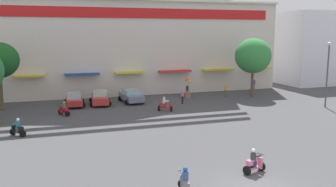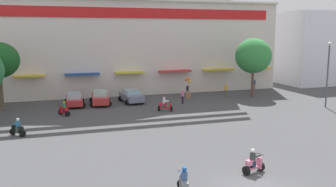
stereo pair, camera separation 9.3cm
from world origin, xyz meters
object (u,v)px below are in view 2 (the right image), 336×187
at_px(pedestrian_1, 226,89).
at_px(pedestrian_3, 188,90).
at_px(plaza_tree_1, 253,56).
at_px(balloon_vendor_cart, 188,90).
at_px(pedestrian_0, 183,95).
at_px(pedestrian_2, 255,84).
at_px(scooter_rider_3, 254,163).
at_px(scooter_rider_5, 184,183).
at_px(scooter_rider_4, 64,110).
at_px(scooter_rider_1, 165,105).
at_px(parked_car_1, 100,98).
at_px(parked_car_2, 131,96).
at_px(streetlamp_near, 328,70).
at_px(scooter_rider_6, 18,129).
at_px(parked_car_0, 74,99).

bearing_deg(pedestrian_1, pedestrian_3, 157.66).
relative_size(plaza_tree_1, balloon_vendor_cart, 2.91).
xyz_separation_m(pedestrian_0, pedestrian_2, (12.76, 5.76, 0.03)).
distance_m(scooter_rider_3, scooter_rider_5, 5.00).
distance_m(scooter_rider_4, pedestrian_1, 20.29).
height_order(scooter_rider_1, pedestrian_0, pedestrian_0).
bearing_deg(parked_car_1, parked_car_2, 2.86).
xyz_separation_m(pedestrian_2, balloon_vendor_cart, (-10.73, -2.25, -0.07)).
bearing_deg(streetlamp_near, balloon_vendor_cart, 139.37).
distance_m(plaza_tree_1, pedestrian_1, 5.28).
bearing_deg(scooter_rider_5, pedestrian_2, 53.21).
relative_size(plaza_tree_1, parked_car_2, 1.68).
xyz_separation_m(scooter_rider_4, scooter_rider_5, (4.76, -20.31, 0.02)).
bearing_deg(pedestrian_3, balloon_vendor_cart, -107.34).
height_order(parked_car_2, scooter_rider_3, parked_car_2).
height_order(scooter_rider_1, pedestrian_3, pedestrian_3).
height_order(plaza_tree_1, parked_car_2, plaza_tree_1).
bearing_deg(plaza_tree_1, pedestrian_1, 161.88).
bearing_deg(pedestrian_1, scooter_rider_6, -155.02).
distance_m(scooter_rider_6, pedestrian_2, 32.78).
bearing_deg(scooter_rider_3, scooter_rider_6, 136.80).
height_order(scooter_rider_6, balloon_vendor_cart, balloon_vendor_cart).
bearing_deg(parked_car_0, scooter_rider_3, -70.57).
height_order(scooter_rider_4, pedestrian_1, pedestrian_1).
bearing_deg(balloon_vendor_cart, pedestrian_1, -11.31).
relative_size(scooter_rider_4, scooter_rider_5, 0.97).
bearing_deg(pedestrian_0, parked_car_2, 153.46).
height_order(parked_car_0, pedestrian_3, pedestrian_3).
bearing_deg(scooter_rider_6, scooter_rider_5, -58.54).
bearing_deg(scooter_rider_1, streetlamp_near, -12.07).
relative_size(parked_car_2, balloon_vendor_cart, 1.73).
bearing_deg(parked_car_2, parked_car_0, -178.54).
height_order(parked_car_1, pedestrian_3, parked_car_1).
bearing_deg(scooter_rider_5, balloon_vendor_cart, 68.30).
relative_size(scooter_rider_5, pedestrian_2, 0.92).
distance_m(parked_car_1, streetlamp_near, 24.86).
bearing_deg(scooter_rider_1, pedestrian_2, 29.15).
bearing_deg(pedestrian_3, parked_car_2, -167.21).
relative_size(parked_car_2, pedestrian_0, 2.64).
xyz_separation_m(scooter_rider_1, scooter_rider_5, (-5.19, -19.28, -0.01)).
relative_size(scooter_rider_4, pedestrian_1, 0.87).
bearing_deg(pedestrian_0, plaza_tree_1, 8.94).
xyz_separation_m(scooter_rider_5, balloon_vendor_cart, (10.29, 25.87, 0.30)).
distance_m(scooter_rider_3, scooter_rider_4, 21.14).
distance_m(parked_car_0, scooter_rider_1, 10.30).
bearing_deg(plaza_tree_1, scooter_rider_5, -127.16).
height_order(pedestrian_1, streetlamp_near, streetlamp_near).
bearing_deg(pedestrian_3, scooter_rider_4, -157.23).
bearing_deg(parked_car_0, streetlamp_near, -19.72).
bearing_deg(pedestrian_0, pedestrian_1, 20.92).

